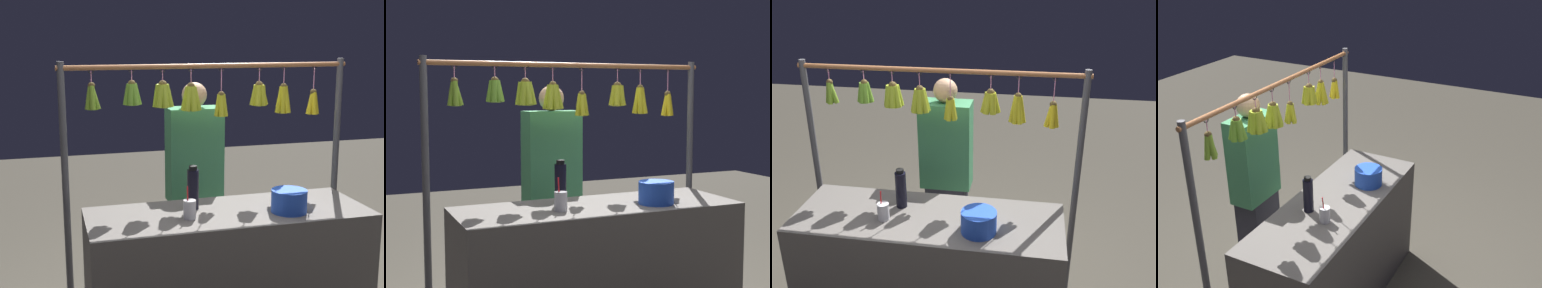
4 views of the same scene
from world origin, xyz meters
The scene contains 6 objects.
market_counter centered at (0.00, 0.00, 0.46)m, with size 1.71×0.61×0.91m, color #66605B.
display_rack centered at (0.01, -0.40, 1.34)m, with size 1.94×0.15×1.80m.
water_bottle centered at (0.20, -0.10, 1.04)m, with size 0.07×0.07×0.27m.
blue_bucket centered at (-0.34, 0.11, 0.98)m, with size 0.21×0.21×0.14m, color blue.
drink_cup centered at (0.26, 0.07, 0.97)m, with size 0.07×0.07×0.19m.
vendor_person centered at (0.02, -0.71, 0.81)m, with size 0.39×0.21×1.63m.
Camera 4 is at (2.62, 1.46, 2.73)m, focal length 44.73 mm.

